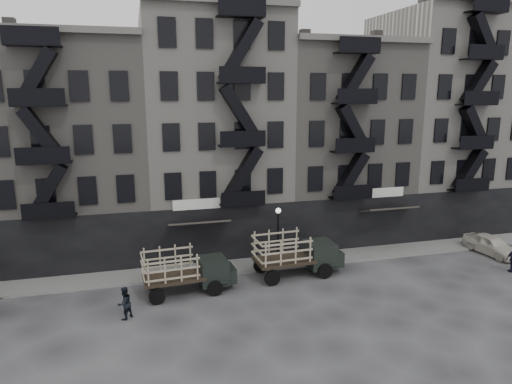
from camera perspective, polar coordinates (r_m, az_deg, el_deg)
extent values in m
plane|color=#38383A|center=(27.96, -1.64, -12.25)|extent=(140.00, 140.00, 0.00)
cube|color=slate|center=(31.30, -3.24, -9.32)|extent=(55.00, 2.50, 0.15)
cube|color=slate|center=(35.23, -21.76, 4.78)|extent=(10.00, 10.00, 15.00)
cube|color=black|center=(31.60, -21.95, -6.31)|extent=(10.00, 0.35, 4.00)
cube|color=#595651|center=(30.07, -24.16, 18.15)|extent=(10.00, 0.50, 0.40)
cube|color=#4C4744|center=(35.67, -27.88, 17.41)|extent=(0.70, 0.70, 1.20)
cube|color=#4C4744|center=(34.97, -18.62, 18.30)|extent=(0.70, 0.70, 1.20)
cube|color=#ADA99F|center=(35.34, -5.49, 7.27)|extent=(10.00, 10.00, 17.00)
cube|color=black|center=(31.84, -3.76, -5.25)|extent=(10.00, 0.35, 4.00)
cube|color=#595651|center=(30.61, -4.12, 22.83)|extent=(10.00, 0.50, 0.40)
cube|color=#4C4744|center=(35.31, -11.00, 21.92)|extent=(0.70, 0.70, 1.20)
cube|color=#4C4744|center=(36.16, -1.60, 21.91)|extent=(0.70, 0.70, 1.20)
cube|color=slate|center=(38.36, 9.53, 6.07)|extent=(10.00, 10.00, 15.00)
cube|color=black|center=(35.06, 12.52, -3.85)|extent=(10.00, 0.35, 4.00)
cube|color=#595651|center=(33.68, 13.80, 18.14)|extent=(10.00, 0.50, 0.40)
cube|color=#4C4744|center=(37.19, 5.56, 18.49)|extent=(0.70, 0.70, 1.20)
cube|color=#4C4744|center=(39.41, 13.46, 17.88)|extent=(0.70, 0.70, 1.20)
cube|color=#ADA99F|center=(43.32, 21.87, 8.07)|extent=(10.00, 10.00, 18.00)
cube|color=black|center=(40.55, 25.20, -2.54)|extent=(10.00, 0.35, 4.00)
cube|color=#4C4744|center=(42.08, 19.49, 21.29)|extent=(0.70, 0.70, 1.20)
cube|color=#4C4744|center=(45.29, 25.63, 20.13)|extent=(0.70, 0.70, 1.20)
cylinder|color=black|center=(30.29, 2.76, -6.18)|extent=(0.14, 0.14, 4.00)
sphere|color=silver|center=(29.68, 2.80, -2.34)|extent=(0.36, 0.36, 0.36)
cube|color=black|center=(27.54, -10.27, -10.42)|extent=(3.61, 2.30, 0.18)
cube|color=black|center=(27.91, -5.46, -9.72)|extent=(1.76, 1.95, 1.53)
cube|color=black|center=(28.24, -3.61, -10.09)|extent=(0.93, 1.59, 0.92)
cylinder|color=black|center=(27.27, -5.11, -11.91)|extent=(0.93, 0.29, 0.92)
cylinder|color=black|center=(29.08, -6.12, -10.32)|extent=(0.93, 0.29, 0.92)
cylinder|color=black|center=(26.74, -12.28, -12.68)|extent=(0.93, 0.29, 0.92)
cylinder|color=black|center=(28.59, -12.81, -10.99)|extent=(0.93, 0.29, 0.92)
cube|color=black|center=(29.56, 3.53, -8.45)|extent=(3.81, 2.38, 0.20)
cube|color=black|center=(30.48, 7.95, -7.67)|extent=(1.85, 2.05, 1.63)
cube|color=black|center=(31.01, 9.58, -8.01)|extent=(0.96, 1.68, 0.98)
cylinder|color=black|center=(29.80, 8.64, -9.75)|extent=(0.99, 0.29, 0.98)
cylinder|color=black|center=(31.61, 6.86, -8.36)|extent=(0.99, 0.29, 0.98)
cylinder|color=black|center=(28.46, 2.05, -10.71)|extent=(0.99, 0.29, 0.98)
cylinder|color=black|center=(30.36, 0.62, -9.17)|extent=(0.99, 0.29, 0.98)
imported|color=beige|center=(37.68, 27.33, -5.87)|extent=(2.23, 4.42, 1.44)
imported|color=black|center=(25.44, -16.12, -13.21)|extent=(1.08, 1.07, 1.76)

